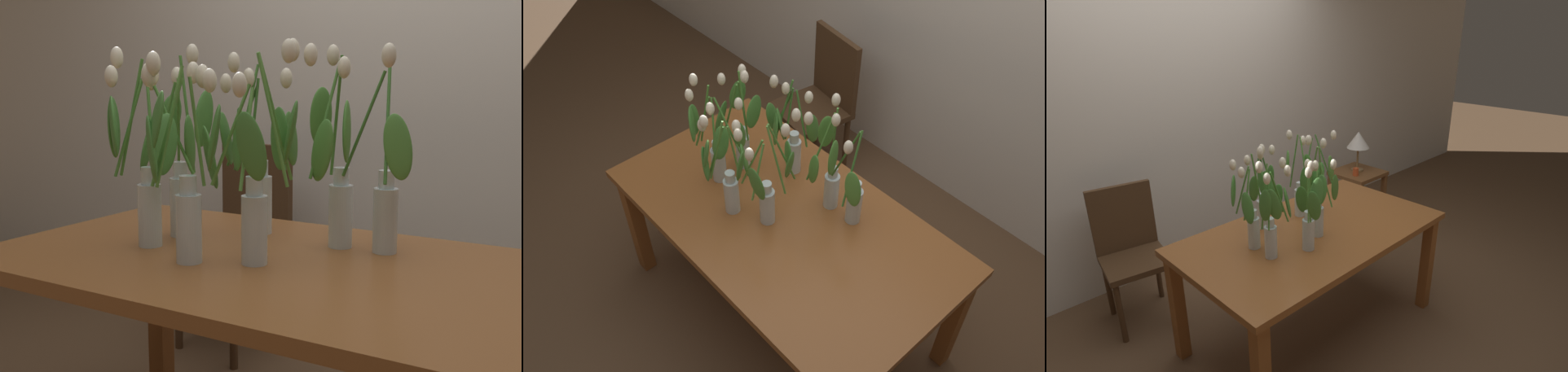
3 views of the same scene
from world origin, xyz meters
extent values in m
cube|color=silver|center=(0.00, 1.43, 1.35)|extent=(9.00, 0.10, 2.70)
cube|color=brown|center=(0.00, 0.00, 0.72)|extent=(1.60, 0.90, 0.04)
cube|color=brown|center=(-0.74, 0.39, 0.35)|extent=(0.07, 0.07, 0.70)
cylinder|color=silver|center=(-0.03, -0.07, 0.83)|extent=(0.07, 0.07, 0.18)
cylinder|color=silver|center=(-0.03, -0.07, 0.94)|extent=(0.04, 0.04, 0.05)
cylinder|color=silver|center=(-0.03, -0.07, 0.80)|extent=(0.06, 0.06, 0.11)
cylinder|color=#56933D|center=(-0.02, -0.12, 1.07)|extent=(0.02, 0.09, 0.25)
ellipsoid|color=#F2E5C6|center=(-0.01, -0.16, 1.20)|extent=(0.04, 0.04, 0.06)
ellipsoid|color=#427F33|center=(0.01, -0.15, 1.06)|extent=(0.10, 0.05, 0.18)
cylinder|color=#56933D|center=(0.01, -0.05, 1.11)|extent=(0.08, 0.04, 0.34)
ellipsoid|color=#F2E5C6|center=(0.05, -0.03, 1.28)|extent=(0.04, 0.04, 0.06)
ellipsoid|color=#427F33|center=(0.04, 0.00, 1.08)|extent=(0.09, 0.09, 0.18)
cylinder|color=#56933D|center=(-0.01, 0.00, 1.11)|extent=(0.05, 0.12, 0.33)
ellipsoid|color=#F2E5C6|center=(0.01, 0.05, 1.29)|extent=(0.04, 0.04, 0.06)
ellipsoid|color=#427F33|center=(-0.02, 0.05, 1.06)|extent=(0.07, 0.05, 0.17)
cylinder|color=#56933D|center=(-0.08, -0.10, 1.08)|extent=(0.09, 0.07, 0.26)
ellipsoid|color=#F2E5C6|center=(-0.12, -0.13, 1.21)|extent=(0.04, 0.04, 0.06)
ellipsoid|color=#427F33|center=(-0.10, -0.15, 1.07)|extent=(0.09, 0.08, 0.18)
cylinder|color=silver|center=(0.09, 0.21, 0.83)|extent=(0.07, 0.07, 0.18)
cylinder|color=silver|center=(0.09, 0.21, 0.94)|extent=(0.04, 0.04, 0.05)
cylinder|color=silver|center=(0.09, 0.21, 0.80)|extent=(0.06, 0.06, 0.11)
cylinder|color=#478433|center=(0.06, 0.23, 1.11)|extent=(0.05, 0.04, 0.34)
ellipsoid|color=#F2E5C6|center=(0.04, 0.25, 1.28)|extent=(0.04, 0.04, 0.06)
ellipsoid|color=#4C8E38|center=(0.01, 0.23, 1.11)|extent=(0.07, 0.07, 0.17)
cylinder|color=#478433|center=(0.07, 0.14, 1.11)|extent=(0.04, 0.12, 0.32)
ellipsoid|color=#F2E5C6|center=(0.05, 0.09, 1.28)|extent=(0.04, 0.04, 0.06)
ellipsoid|color=#4C8E38|center=(0.08, 0.10, 1.03)|extent=(0.10, 0.04, 0.18)
cylinder|color=silver|center=(-0.19, -0.14, 0.83)|extent=(0.07, 0.07, 0.18)
cylinder|color=silver|center=(-0.19, -0.14, 0.94)|extent=(0.04, 0.04, 0.05)
cylinder|color=silver|center=(-0.19, -0.14, 0.80)|extent=(0.06, 0.06, 0.11)
cylinder|color=#56933D|center=(-0.22, -0.18, 1.08)|extent=(0.07, 0.07, 0.28)
ellipsoid|color=#F2E5C6|center=(-0.25, -0.21, 1.22)|extent=(0.04, 0.04, 0.06)
ellipsoid|color=#427F33|center=(-0.23, -0.23, 1.04)|extent=(0.09, 0.07, 0.18)
cylinder|color=#56933D|center=(-0.17, -0.12, 1.08)|extent=(0.03, 0.04, 0.28)
ellipsoid|color=#F2E5C6|center=(-0.16, -0.11, 1.22)|extent=(0.04, 0.04, 0.06)
ellipsoid|color=#427F33|center=(-0.16, -0.07, 1.01)|extent=(0.10, 0.07, 0.18)
cylinder|color=#56933D|center=(-0.21, -0.18, 1.10)|extent=(0.05, 0.07, 0.31)
ellipsoid|color=#F2E5C6|center=(-0.23, -0.21, 1.25)|extent=(0.04, 0.04, 0.06)
ellipsoid|color=#427F33|center=(-0.21, -0.23, 1.10)|extent=(0.11, 0.07, 0.18)
cylinder|color=silver|center=(-0.39, 0.08, 0.83)|extent=(0.07, 0.07, 0.18)
cylinder|color=silver|center=(-0.39, 0.08, 0.94)|extent=(0.04, 0.04, 0.05)
cylinder|color=silver|center=(-0.39, 0.08, 0.80)|extent=(0.06, 0.06, 0.11)
cylinder|color=#478433|center=(-0.42, 0.12, 1.08)|extent=(0.06, 0.07, 0.28)
ellipsoid|color=#F2E5C6|center=(-0.45, 0.15, 1.23)|extent=(0.04, 0.04, 0.06)
ellipsoid|color=#427F33|center=(-0.47, 0.13, 1.09)|extent=(0.10, 0.09, 0.18)
cylinder|color=#478433|center=(-0.43, 0.07, 1.08)|extent=(0.08, 0.04, 0.27)
ellipsoid|color=#F2E5C6|center=(-0.47, 0.05, 1.21)|extent=(0.04, 0.04, 0.06)
ellipsoid|color=#427F33|center=(-0.46, 0.03, 1.02)|extent=(0.06, 0.12, 0.18)
cylinder|color=#478433|center=(-0.35, 0.08, 1.11)|extent=(0.06, 0.02, 0.35)
ellipsoid|color=#F2E5C6|center=(-0.33, 0.07, 1.29)|extent=(0.04, 0.04, 0.06)
ellipsoid|color=#427F33|center=(-0.31, 0.10, 1.10)|extent=(0.04, 0.11, 0.18)
cylinder|color=silver|center=(0.22, 0.22, 0.83)|extent=(0.07, 0.07, 0.18)
cylinder|color=silver|center=(0.22, 0.22, 0.94)|extent=(0.04, 0.04, 0.05)
cylinder|color=silver|center=(0.22, 0.22, 0.80)|extent=(0.06, 0.06, 0.11)
cylinder|color=#3D752D|center=(0.15, 0.20, 1.09)|extent=(0.11, 0.03, 0.29)
ellipsoid|color=#F2E5C6|center=(0.10, 0.19, 1.25)|extent=(0.04, 0.04, 0.06)
ellipsoid|color=#4C8E38|center=(0.12, 0.16, 1.08)|extent=(0.04, 0.09, 0.18)
cylinder|color=#3D752D|center=(0.24, 0.15, 1.11)|extent=(0.05, 0.12, 0.31)
ellipsoid|color=#F2E5C6|center=(0.26, 0.08, 1.27)|extent=(0.04, 0.04, 0.06)
ellipsoid|color=#4C8E38|center=(0.28, 0.12, 1.05)|extent=(0.10, 0.04, 0.18)
cylinder|color=silver|center=(-0.20, 0.24, 0.83)|extent=(0.07, 0.07, 0.18)
cylinder|color=silver|center=(-0.20, 0.24, 0.94)|extent=(0.04, 0.04, 0.05)
cylinder|color=silver|center=(-0.20, 0.24, 0.80)|extent=(0.06, 0.06, 0.11)
cylinder|color=#3D752D|center=(-0.15, 0.24, 1.08)|extent=(0.08, 0.01, 0.27)
ellipsoid|color=#F2E5C6|center=(-0.11, 0.24, 1.22)|extent=(0.04, 0.04, 0.06)
ellipsoid|color=#427F33|center=(-0.11, 0.27, 1.04)|extent=(0.02, 0.10, 0.18)
cylinder|color=#3D752D|center=(-0.22, 0.20, 1.10)|extent=(0.05, 0.08, 0.32)
ellipsoid|color=#F2E5C6|center=(-0.24, 0.16, 1.27)|extent=(0.04, 0.04, 0.06)
ellipsoid|color=#427F33|center=(-0.22, 0.15, 1.03)|extent=(0.08, 0.07, 0.18)
cylinder|color=#3D752D|center=(-0.21, 0.22, 1.08)|extent=(0.03, 0.03, 0.28)
ellipsoid|color=#F2E5C6|center=(-0.22, 0.21, 1.22)|extent=(0.04, 0.04, 0.06)
ellipsoid|color=#427F33|center=(-0.21, 0.17, 1.05)|extent=(0.10, 0.07, 0.18)
cylinder|color=#3D752D|center=(-0.26, 0.23, 1.07)|extent=(0.10, 0.03, 0.25)
ellipsoid|color=#F2E5C6|center=(-0.31, 0.22, 1.21)|extent=(0.04, 0.04, 0.06)
ellipsoid|color=#427F33|center=(-0.29, 0.19, 1.04)|extent=(0.04, 0.11, 0.18)
cylinder|color=silver|center=(-0.39, -0.06, 0.83)|extent=(0.07, 0.07, 0.18)
cylinder|color=silver|center=(-0.39, -0.06, 0.94)|extent=(0.04, 0.04, 0.05)
cylinder|color=silver|center=(-0.39, -0.06, 0.80)|extent=(0.06, 0.06, 0.11)
cylinder|color=#478433|center=(-0.42, -0.10, 1.08)|extent=(0.07, 0.07, 0.27)
ellipsoid|color=#F2E5C6|center=(-0.45, -0.13, 1.22)|extent=(0.04, 0.04, 0.06)
ellipsoid|color=#427F33|center=(-0.43, -0.15, 1.09)|extent=(0.10, 0.08, 0.18)
cylinder|color=#478433|center=(-0.35, -0.09, 1.08)|extent=(0.07, 0.06, 0.28)
ellipsoid|color=#F2E5C6|center=(-0.31, -0.12, 1.23)|extent=(0.04, 0.04, 0.06)
ellipsoid|color=#427F33|center=(-0.30, -0.10, 1.04)|extent=(0.07, 0.11, 0.18)
cylinder|color=#478433|center=(-0.43, -0.08, 1.11)|extent=(0.08, 0.03, 0.33)
ellipsoid|color=#F2E5C6|center=(-0.47, -0.09, 1.28)|extent=(0.04, 0.04, 0.06)
ellipsoid|color=#427F33|center=(-0.46, -0.12, 1.08)|extent=(0.05, 0.08, 0.17)
cylinder|color=#478433|center=(-0.32, -0.04, 1.09)|extent=(0.12, 0.05, 0.27)
ellipsoid|color=#F2E5C6|center=(-0.26, -0.02, 1.23)|extent=(0.04, 0.04, 0.06)
ellipsoid|color=#427F33|center=(-0.29, 0.00, 1.04)|extent=(0.06, 0.11, 0.18)
cube|color=#4C331E|center=(-0.75, 0.90, 0.45)|extent=(0.46, 0.46, 0.04)
cylinder|color=#4C331E|center=(-0.61, 0.71, 0.21)|extent=(0.04, 0.04, 0.43)
cylinder|color=#4C331E|center=(-0.95, 0.76, 0.21)|extent=(0.04, 0.04, 0.43)
cylinder|color=#4C331E|center=(-0.56, 1.04, 0.21)|extent=(0.04, 0.04, 0.43)
cylinder|color=#4C331E|center=(-0.89, 1.10, 0.21)|extent=(0.04, 0.04, 0.43)
cube|color=#4C331E|center=(-0.73, 1.08, 0.70)|extent=(0.40, 0.10, 0.46)
camera|label=1|loc=(0.81, -1.43, 1.20)|focal=43.83mm
camera|label=2|loc=(1.26, -1.13, 2.62)|focal=38.77mm
camera|label=3|loc=(-1.62, -1.57, 1.91)|focal=28.54mm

